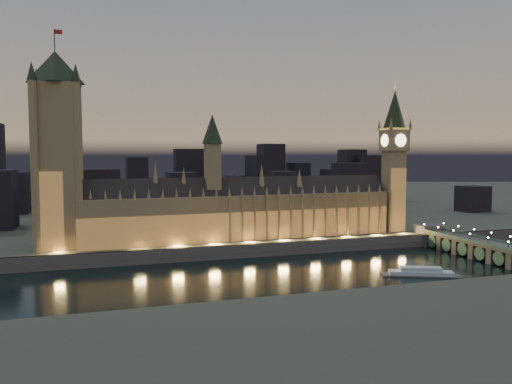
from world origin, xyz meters
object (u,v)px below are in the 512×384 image
object	(u,v)px
palace_of_westminster	(242,210)
victoria_tower	(57,141)
elizabeth_tower	(394,148)
river_boat	(421,273)
westminster_bridge	(481,248)

from	to	relation	value
palace_of_westminster	victoria_tower	size ratio (longest dim) A/B	1.65
palace_of_westminster	victoria_tower	world-z (taller)	victoria_tower
elizabeth_tower	river_boat	distance (m)	119.01
westminster_bridge	victoria_tower	bearing A→B (deg)	164.50
palace_of_westminster	elizabeth_tower	distance (m)	116.75
westminster_bridge	river_boat	xyz separation A→B (m)	(-60.00, -25.37, -4.44)
westminster_bridge	river_boat	distance (m)	65.29
palace_of_westminster	westminster_bridge	size ratio (longest dim) A/B	1.79
victoria_tower	westminster_bridge	world-z (taller)	victoria_tower
victoria_tower	river_boat	world-z (taller)	victoria_tower
victoria_tower	westminster_bridge	bearing A→B (deg)	-15.50
westminster_bridge	river_boat	size ratio (longest dim) A/B	2.93
palace_of_westminster	river_boat	xyz separation A→B (m)	(67.57, -90.58, -24.81)
elizabeth_tower	river_boat	bearing A→B (deg)	-114.98
palace_of_westminster	westminster_bridge	bearing A→B (deg)	-27.07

